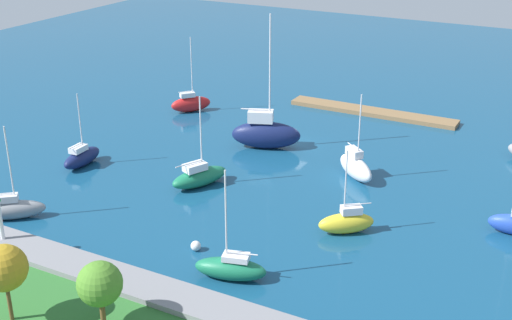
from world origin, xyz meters
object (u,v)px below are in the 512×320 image
park_tree_center (4,268)px  sailboat_navy_west_end (266,133)px  sailboat_green_far_south (199,176)px  pier_dock (372,112)px  sailboat_navy_far_north (82,157)px  sailboat_white_mid_basin (356,166)px  sailboat_gray_outer_mooring (13,209)px  sailboat_red_lone_north (191,103)px  sailboat_green_off_beacon (231,268)px  mooring_buoy_white (196,246)px  park_tree_west (100,284)px  sailboat_yellow_center_basin (347,222)px

park_tree_center → sailboat_navy_west_end: (0.67, -38.52, -3.32)m
sailboat_green_far_south → sailboat_navy_west_end: bearing=18.8°
pier_dock → sailboat_navy_far_north: sailboat_navy_far_north is taller
pier_dock → sailboat_white_mid_basin: 21.15m
pier_dock → sailboat_gray_outer_mooring: (18.94, 43.65, 0.73)m
park_tree_center → sailboat_navy_west_end: 38.67m
sailboat_gray_outer_mooring → sailboat_red_lone_north: 33.38m
park_tree_center → sailboat_green_off_beacon: bearing=-126.8°
sailboat_green_far_south → sailboat_red_lone_north: (13.61, -19.24, 0.12)m
pier_dock → sailboat_green_off_beacon: sailboat_green_off_beacon is taller
mooring_buoy_white → pier_dock: bearing=-91.7°
park_tree_center → sailboat_gray_outer_mooring: size_ratio=0.63×
sailboat_gray_outer_mooring → mooring_buoy_white: bearing=-30.1°
park_tree_center → mooring_buoy_white: size_ratio=6.51×
sailboat_green_far_south → park_tree_west: bearing=-138.3°
park_tree_center → sailboat_navy_west_end: sailboat_navy_west_end is taller
sailboat_yellow_center_basin → sailboat_green_off_beacon: 12.27m
sailboat_gray_outer_mooring → sailboat_yellow_center_basin: bearing=-16.6°
sailboat_yellow_center_basin → mooring_buoy_white: (9.90, 8.78, -0.61)m
mooring_buoy_white → sailboat_white_mid_basin: bearing=-107.8°
sailboat_navy_far_north → mooring_buoy_white: sailboat_navy_far_north is taller
park_tree_center → sailboat_yellow_center_basin: size_ratio=0.72×
pier_dock → sailboat_yellow_center_basin: (-8.68, 31.88, 0.76)m
park_tree_center → sailboat_white_mid_basin: size_ratio=0.62×
mooring_buoy_white → sailboat_gray_outer_mooring: bearing=9.6°
sailboat_white_mid_basin → sailboat_green_off_beacon: (1.76, 22.53, -0.33)m
sailboat_yellow_center_basin → sailboat_navy_west_end: 21.26m
pier_dock → sailboat_gray_outer_mooring: 47.59m
sailboat_yellow_center_basin → sailboat_navy_west_end: bearing=-81.1°
sailboat_red_lone_north → park_tree_west: bearing=-113.6°
sailboat_navy_far_north → sailboat_white_mid_basin: sailboat_white_mid_basin is taller
park_tree_center → sailboat_green_off_beacon: size_ratio=0.61×
park_tree_center → sailboat_gray_outer_mooring: 18.15m
sailboat_green_off_beacon → sailboat_yellow_center_basin: bearing=-130.9°
sailboat_red_lone_north → sailboat_navy_west_end: (-14.72, 6.93, 0.66)m
sailboat_green_far_south → sailboat_gray_outer_mooring: 17.85m
park_tree_center → sailboat_white_mid_basin: sailboat_white_mid_basin is taller
sailboat_gray_outer_mooring → pier_dock: bearing=26.9°
sailboat_green_off_beacon → sailboat_navy_far_north: bearing=-40.8°
sailboat_green_far_south → sailboat_red_lone_north: sailboat_red_lone_north is taller
sailboat_navy_west_end → sailboat_red_lone_north: bearing=132.7°
sailboat_yellow_center_basin → sailboat_green_off_beacon: size_ratio=0.85×
park_tree_center → sailboat_red_lone_north: (15.39, -45.45, -3.98)m
sailboat_white_mid_basin → sailboat_navy_west_end: sailboat_navy_west_end is taller
park_tree_west → mooring_buoy_white: 13.28m
sailboat_navy_far_north → sailboat_green_far_south: bearing=-85.3°
park_tree_center → mooring_buoy_white: park_tree_center is taller
pier_dock → park_tree_west: park_tree_west is taller
sailboat_yellow_center_basin → sailboat_gray_outer_mooring: bearing=-14.7°
sailboat_white_mid_basin → sailboat_red_lone_north: bearing=-160.8°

